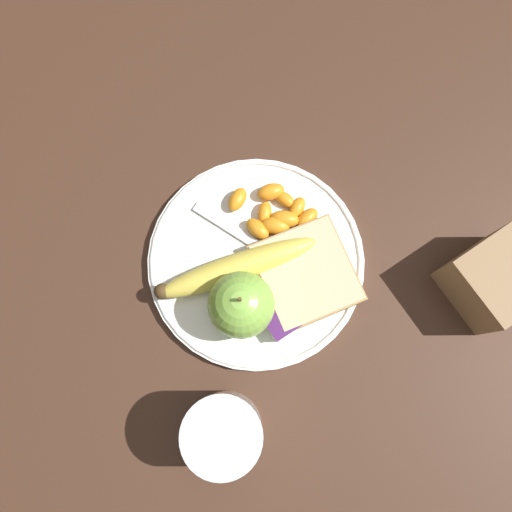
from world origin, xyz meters
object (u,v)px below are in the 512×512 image
juice_glass (224,432)px  fork (267,253)px  bread_slice (306,274)px  jam_packet (279,319)px  apple (241,305)px  plate (256,261)px  condiment_caddy (494,279)px  banana (237,266)px

juice_glass → fork: (0.14, -0.15, -0.03)m
bread_slice → jam_packet: (-0.03, 0.06, -0.00)m
fork → jam_packet: jam_packet is taller
apple → jam_packet: size_ratio=2.02×
juice_glass → apple: apple is taller
fork → apple: bearing=-80.3°
plate → apple: size_ratio=3.11×
jam_packet → juice_glass: bearing=120.1°
juice_glass → jam_packet: bearing=-59.9°
fork → jam_packet: (-0.07, 0.03, 0.01)m
bread_slice → fork: 0.05m
condiment_caddy → bread_slice: bearing=54.1°
plate → juice_glass: size_ratio=2.95×
bread_slice → condiment_caddy: condiment_caddy is taller
apple → plate: bearing=-48.9°
juice_glass → fork: bearing=-46.5°
bread_slice → jam_packet: 0.06m
plate → banana: size_ratio=1.31×
plate → jam_packet: jam_packet is taller
apple → fork: (0.04, -0.06, -0.04)m
bread_slice → condiment_caddy: (-0.12, -0.17, 0.01)m
jam_packet → condiment_caddy: (-0.10, -0.23, 0.01)m
apple → jam_packet: bearing=-140.6°
juice_glass → condiment_caddy: size_ratio=1.02×
bread_slice → plate: bearing=38.1°
jam_packet → condiment_caddy: condiment_caddy is taller
plate → juice_glass: (-0.14, 0.13, 0.03)m
plate → jam_packet: 0.08m
juice_glass → jam_packet: 0.13m
bread_slice → fork: bread_slice is taller
plate → apple: bearing=131.1°
juice_glass → bread_slice: 0.20m
bread_slice → fork: (0.05, 0.02, -0.01)m
banana → bread_slice: banana is taller
condiment_caddy → juice_glass: bearing=84.8°
apple → condiment_caddy: bearing=-117.4°
juice_glass → banana: (0.14, -0.11, -0.01)m
fork → plate: bearing=-115.7°
banana → jam_packet: size_ratio=4.80×
plate → bread_slice: 0.06m
banana → condiment_caddy: size_ratio=2.30×
banana → fork: banana is taller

